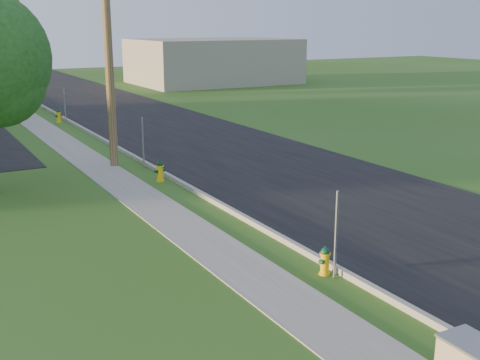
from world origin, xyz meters
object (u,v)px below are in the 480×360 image
at_px(hydrant_far, 59,116).
at_px(hydrant_near, 325,261).
at_px(hydrant_mid, 160,171).
at_px(utility_pole_mid, 108,37).
at_px(utility_pole_far, 20,33).

bearing_deg(hydrant_far, hydrant_near, -89.53).
distance_m(hydrant_near, hydrant_mid, 9.39).
height_order(hydrant_mid, hydrant_far, hydrant_far).
relative_size(hydrant_near, hydrant_far, 0.86).
xyz_separation_m(utility_pole_mid, hydrant_mid, (0.65, -3.15, -4.58)).
height_order(utility_pole_mid, hydrant_mid, utility_pole_mid).
bearing_deg(utility_pole_mid, hydrant_near, -86.46).
xyz_separation_m(utility_pole_far, hydrant_mid, (0.65, -21.15, -4.43)).
bearing_deg(utility_pole_far, hydrant_far, -84.77).
xyz_separation_m(utility_pole_far, hydrant_near, (0.78, -30.54, -4.48)).
bearing_deg(utility_pole_mid, hydrant_mid, -78.33).
distance_m(utility_pole_far, hydrant_far, 7.72).
bearing_deg(hydrant_near, hydrant_mid, 90.77).
relative_size(utility_pole_mid, utility_pole_far, 1.03).
height_order(utility_pole_far, hydrant_near, utility_pole_far).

